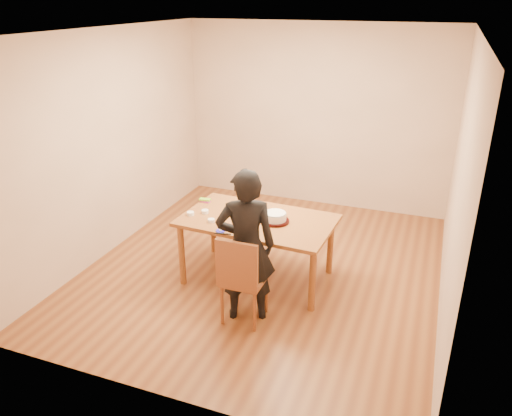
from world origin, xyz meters
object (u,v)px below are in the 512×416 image
(dining_chair, at_px, (244,279))
(dining_table, at_px, (258,220))
(cake, at_px, (275,217))
(cake_plate, at_px, (275,221))
(person, at_px, (246,246))

(dining_chair, bearing_deg, dining_table, 100.78)
(cake, bearing_deg, cake_plate, 0.00)
(dining_chair, xyz_separation_m, cake_plate, (0.06, 0.77, 0.31))
(person, bearing_deg, cake, -117.46)
(dining_table, height_order, person, person)
(dining_table, height_order, cake, cake)
(dining_table, xyz_separation_m, person, (0.15, -0.73, 0.06))
(dining_chair, height_order, person, person)
(cake_plate, height_order, person, person)
(cake_plate, bearing_deg, cake, 0.00)
(cake, relative_size, person, 0.15)
(dining_table, relative_size, cake, 6.91)
(dining_chair, distance_m, cake_plate, 0.83)
(dining_table, height_order, dining_chair, dining_table)
(dining_chair, relative_size, cake_plate, 1.30)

